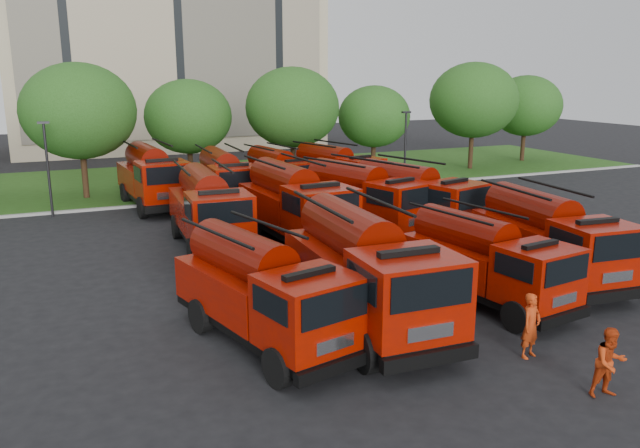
# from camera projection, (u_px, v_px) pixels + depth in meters

# --- Properties ---
(ground) EXTENTS (140.00, 140.00, 0.00)m
(ground) POSITION_uv_depth(u_px,v_px,m) (363.00, 291.00, 22.29)
(ground) COLOR black
(ground) RESTS_ON ground
(lawn) EXTENTS (70.00, 16.00, 0.12)m
(lawn) POSITION_uv_depth(u_px,v_px,m) (199.00, 179.00, 45.44)
(lawn) COLOR #224412
(lawn) RESTS_ON ground
(curb) EXTENTS (70.00, 0.30, 0.14)m
(curb) POSITION_uv_depth(u_px,v_px,m) (229.00, 199.00, 38.22)
(curb) COLOR gray
(curb) RESTS_ON ground
(apartment_building) EXTENTS (30.00, 14.18, 25.00)m
(apartment_building) POSITION_uv_depth(u_px,v_px,m) (164.00, 23.00, 62.82)
(apartment_building) COLOR #BEB08D
(apartment_building) RESTS_ON ground
(tree_2) EXTENTS (6.72, 6.72, 8.22)m
(tree_2) POSITION_uv_depth(u_px,v_px,m) (79.00, 111.00, 37.08)
(tree_2) COLOR #382314
(tree_2) RESTS_ON ground
(tree_3) EXTENTS (5.88, 5.88, 7.19)m
(tree_3) POSITION_uv_depth(u_px,v_px,m) (188.00, 117.00, 42.18)
(tree_3) COLOR #382314
(tree_3) RESTS_ON ground
(tree_4) EXTENTS (6.55, 6.55, 8.01)m
(tree_4) POSITION_uv_depth(u_px,v_px,m) (293.00, 107.00, 43.43)
(tree_4) COLOR #382314
(tree_4) RESTS_ON ground
(tree_5) EXTENTS (5.46, 5.46, 6.68)m
(tree_5) POSITION_uv_depth(u_px,v_px,m) (374.00, 116.00, 47.24)
(tree_5) COLOR #382314
(tree_5) RESTS_ON ground
(tree_6) EXTENTS (6.89, 6.89, 8.42)m
(tree_6) POSITION_uv_depth(u_px,v_px,m) (474.00, 100.00, 48.73)
(tree_6) COLOR #382314
(tree_6) RESTS_ON ground
(tree_7) EXTENTS (6.05, 6.05, 7.39)m
(tree_7) POSITION_uv_depth(u_px,v_px,m) (526.00, 106.00, 53.38)
(tree_7) COLOR #382314
(tree_7) RESTS_ON ground
(lamp_post_0) EXTENTS (0.60, 0.25, 5.11)m
(lamp_post_0) POSITION_uv_depth(u_px,v_px,m) (47.00, 163.00, 33.06)
(lamp_post_0) COLOR black
(lamp_post_0) RESTS_ON ground
(lamp_post_1) EXTENTS (0.60, 0.25, 5.11)m
(lamp_post_1) POSITION_uv_depth(u_px,v_px,m) (405.00, 145.00, 41.58)
(lamp_post_1) COLOR black
(lamp_post_1) RESTS_ON ground
(fire_truck_0) EXTENTS (3.88, 7.19, 3.11)m
(fire_truck_0) POSITION_uv_depth(u_px,v_px,m) (262.00, 291.00, 17.65)
(fire_truck_0) COLOR black
(fire_truck_0) RESTS_ON ground
(fire_truck_1) EXTENTS (3.10, 7.88, 3.54)m
(fire_truck_1) POSITION_uv_depth(u_px,v_px,m) (365.00, 270.00, 18.79)
(fire_truck_1) COLOR black
(fire_truck_1) RESTS_ON ground
(fire_truck_2) EXTENTS (3.13, 6.69, 2.93)m
(fire_truck_2) POSITION_uv_depth(u_px,v_px,m) (485.00, 261.00, 20.82)
(fire_truck_2) COLOR black
(fire_truck_2) RESTS_ON ground
(fire_truck_3) EXTENTS (3.15, 7.31, 3.23)m
(fire_truck_3) POSITION_uv_depth(u_px,v_px,m) (548.00, 238.00, 23.11)
(fire_truck_3) COLOR black
(fire_truck_3) RESTS_ON ground
(fire_truck_4) EXTENTS (2.99, 7.49, 3.36)m
(fire_truck_4) POSITION_uv_depth(u_px,v_px,m) (208.00, 209.00, 27.63)
(fire_truck_4) COLOR black
(fire_truck_4) RESTS_ON ground
(fire_truck_5) EXTENTS (3.24, 7.92, 3.53)m
(fire_truck_5) POSITION_uv_depth(u_px,v_px,m) (294.00, 204.00, 28.26)
(fire_truck_5) COLOR black
(fire_truck_5) RESTS_ON ground
(fire_truck_6) EXTENTS (4.41, 7.73, 3.34)m
(fire_truck_6) POSITION_uv_depth(u_px,v_px,m) (362.00, 199.00, 30.00)
(fire_truck_6) COLOR black
(fire_truck_6) RESTS_ON ground
(fire_truck_7) EXTENTS (4.38, 7.69, 3.32)m
(fire_truck_7) POSITION_uv_depth(u_px,v_px,m) (413.00, 199.00, 29.93)
(fire_truck_7) COLOR black
(fire_truck_7) RESTS_ON ground
(fire_truck_8) EXTENTS (3.27, 7.86, 3.49)m
(fire_truck_8) POSITION_uv_depth(u_px,v_px,m) (152.00, 177.00, 35.84)
(fire_truck_8) COLOR black
(fire_truck_8) RESTS_ON ground
(fire_truck_9) EXTENTS (2.81, 7.24, 3.26)m
(fire_truck_9) POSITION_uv_depth(u_px,v_px,m) (224.00, 180.00, 35.44)
(fire_truck_9) COLOR black
(fire_truck_9) RESTS_ON ground
(fire_truck_10) EXTENTS (3.25, 6.90, 3.02)m
(fire_truck_10) POSITION_uv_depth(u_px,v_px,m) (279.00, 174.00, 38.42)
(fire_truck_10) COLOR black
(fire_truck_10) RESTS_ON ground
(fire_truck_11) EXTENTS (4.10, 7.33, 3.17)m
(fire_truck_11) POSITION_uv_depth(u_px,v_px,m) (335.00, 171.00, 38.84)
(fire_truck_11) COLOR black
(fire_truck_11) RESTS_ON ground
(firefighter_0) EXTENTS (0.78, 0.65, 1.82)m
(firefighter_0) POSITION_uv_depth(u_px,v_px,m) (528.00, 357.00, 17.11)
(firefighter_0) COLOR #B4320D
(firefighter_0) RESTS_ON ground
(firefighter_1) EXTENTS (0.92, 0.61, 1.74)m
(firefighter_1) POSITION_uv_depth(u_px,v_px,m) (606.00, 396.00, 15.03)
(firefighter_1) COLOR #B4320D
(firefighter_1) RESTS_ON ground
(firefighter_4) EXTENTS (1.00, 1.00, 1.74)m
(firefighter_4) POSITION_uv_depth(u_px,v_px,m) (289.00, 304.00, 21.01)
(firefighter_4) COLOR black
(firefighter_4) RESTS_ON ground
(firefighter_5) EXTENTS (1.66, 0.84, 1.72)m
(firefighter_5) POSITION_uv_depth(u_px,v_px,m) (546.00, 235.00, 29.93)
(firefighter_5) COLOR #B4320D
(firefighter_5) RESTS_ON ground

